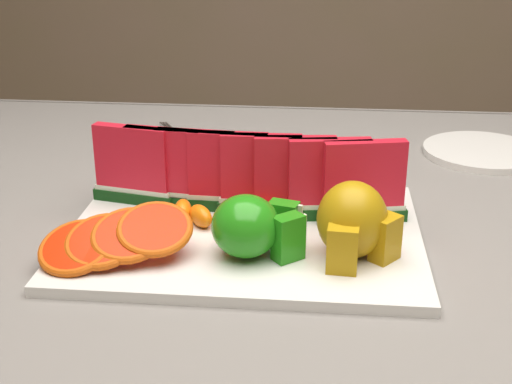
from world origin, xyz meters
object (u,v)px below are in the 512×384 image
object	(u,v)px
side_plate	(483,152)
fork	(156,141)
platter	(245,235)
apple_cluster	(253,227)
pear_cluster	(354,223)

from	to	relation	value
side_plate	fork	distance (m)	0.51
platter	apple_cluster	xyz separation A→B (m)	(0.02, -0.06, 0.04)
fork	pear_cluster	bearing A→B (deg)	-52.22
pear_cluster	fork	size ratio (longest dim) A/B	0.53
fork	apple_cluster	bearing A→B (deg)	-63.68
platter	pear_cluster	bearing A→B (deg)	-22.97
pear_cluster	fork	xyz separation A→B (m)	(-0.30, 0.39, -0.05)
pear_cluster	side_plate	world-z (taller)	pear_cluster
platter	fork	world-z (taller)	platter
pear_cluster	platter	bearing A→B (deg)	157.03
fork	platter	bearing A→B (deg)	-61.78
side_plate	fork	xyz separation A→B (m)	(-0.51, 0.01, -0.00)
apple_cluster	fork	xyz separation A→B (m)	(-0.20, 0.40, -0.04)
platter	apple_cluster	bearing A→B (deg)	-75.60
platter	side_plate	xyz separation A→B (m)	(0.33, 0.33, -0.00)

